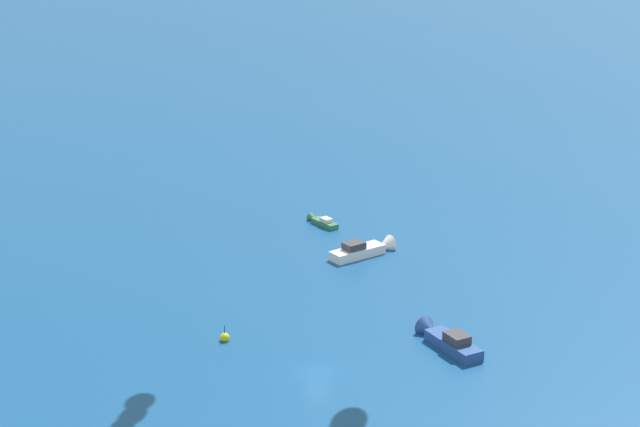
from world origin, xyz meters
name	(u,v)px	position (x,y,z in m)	size (l,w,h in m)	color
ground_plane	(317,374)	(0.00, 0.00, 0.00)	(2000.00, 2000.00, 0.00)	navy
motorboat_far_port	(321,221)	(11.57, -47.11, 0.45)	(5.43, 4.73, 1.67)	#33704C
motorboat_far_stbd	(365,249)	(2.75, -36.61, 0.76)	(8.16, 9.12, 2.83)	white
motorboat_offshore	(446,339)	(-12.43, -10.47, 0.78)	(8.77, 9.01, 2.90)	#23478C
marker_buoy	(225,337)	(12.43, -5.56, 0.39)	(1.10, 1.10, 2.10)	yellow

